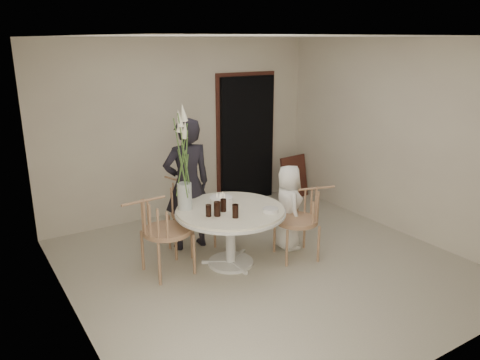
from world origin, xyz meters
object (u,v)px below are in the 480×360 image
girl (187,184)px  table (230,217)px  boy (288,207)px  flower_vase (184,169)px  chair_left (156,225)px  chair_far (185,204)px  chair_right (306,212)px  birthday_cake (221,202)px

girl → table: bearing=109.3°
boy → flower_vase: (-1.35, 0.27, 0.65)m
chair_left → girl: bearing=-55.1°
chair_left → boy: (1.76, -0.20, -0.07)m
chair_far → chair_right: same height
chair_right → table: bearing=-92.7°
chair_left → chair_right: bearing=-109.6°
table → birthday_cake: 0.22m
chair_far → chair_left: (-0.64, -0.57, 0.04)m
birthday_cake → chair_far: bearing=102.8°
chair_left → birthday_cake: 0.82m
chair_left → flower_vase: (0.41, 0.07, 0.59)m
chair_left → girl: 0.88m
table → birthday_cake: bearing=128.1°
table → chair_far: size_ratio=1.45×
chair_left → flower_vase: size_ratio=0.77×
table → flower_vase: size_ratio=1.05×
chair_left → boy: bearing=-99.8°
chair_far → birthday_cake: bearing=-94.5°
chair_left → flower_vase: 0.72m
table → boy: bearing=1.1°
girl → flower_vase: (-0.26, -0.46, 0.35)m
girl → flower_vase: 0.63m
girl → birthday_cake: bearing=105.3°
chair_right → boy: size_ratio=0.81×
chair_far → birthday_cake: (0.16, -0.69, 0.20)m
flower_vase → table: bearing=-31.7°
table → chair_right: (0.93, -0.31, -0.02)m
table → chair_left: 0.89m
birthday_cake → chair_left: bearing=171.4°
girl → birthday_cake: 0.67m
table → flower_vase: 0.81m
flower_vase → chair_right: bearing=-23.0°
chair_far → girl: size_ratio=0.53×
chair_right → chair_left: (-1.80, 0.52, 0.04)m
chair_far → chair_right: 1.59m
chair_far → flower_vase: size_ratio=0.73×
table → chair_far: chair_far is taller
chair_far → boy: size_ratio=0.81×
flower_vase → girl: bearing=60.5°
girl → boy: 1.35m
table → girl: (-0.20, 0.74, 0.26)m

